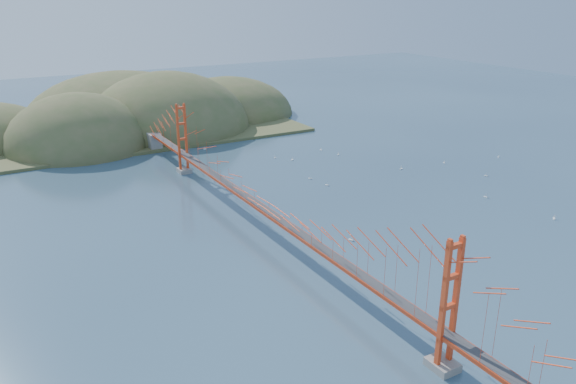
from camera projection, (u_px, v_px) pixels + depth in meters
ground at (268, 236)px, 70.07m from camera, size 320.00×320.00×0.00m
bridge at (267, 183)px, 67.83m from camera, size 2.20×94.40×12.00m
far_headlands at (134, 126)px, 126.90m from camera, size 84.00×58.00×25.00m
sailboat_0 at (351, 239)px, 68.83m from camera, size 0.63×0.65×0.73m
sailboat_16 at (327, 185)px, 88.19m from camera, size 0.65×0.65×0.68m
sailboat_12 at (205, 148)px, 108.23m from camera, size 0.58×0.58×0.65m
sailboat_3 at (292, 159)px, 101.22m from camera, size 0.66×0.61×0.74m
sailboat_1 at (310, 178)px, 91.27m from camera, size 0.67×0.67×0.71m
sailboat_7 at (401, 169)px, 96.07m from camera, size 0.62×0.52×0.71m
sailboat_14 at (554, 218)px, 75.24m from camera, size 0.72×0.72×0.75m
sailboat_5 at (486, 196)px, 83.10m from camera, size 0.57×0.63×0.71m
sailboat_4 at (444, 162)px, 99.51m from camera, size 0.54×0.54×0.59m
sailboat_9 at (499, 157)px, 103.00m from camera, size 0.55×0.55×0.58m
sailboat_8 at (338, 154)px, 104.49m from camera, size 0.58×0.58×0.64m
sailboat_11 at (486, 175)px, 92.62m from camera, size 0.67×0.67×0.72m
sailboat_15 at (321, 150)px, 107.51m from camera, size 0.50×0.60×0.69m
sailboat_extra_0 at (275, 157)px, 102.51m from camera, size 0.56×0.56×0.63m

